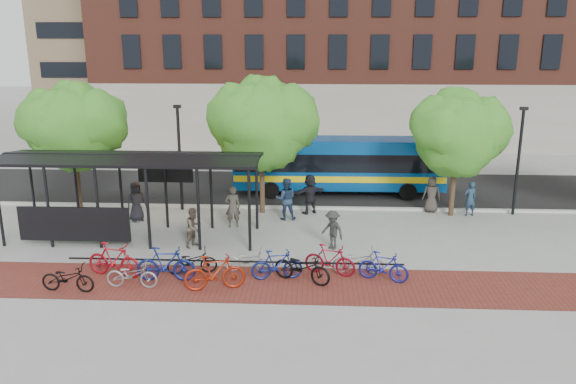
{
  "coord_description": "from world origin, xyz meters",
  "views": [
    {
      "loc": [
        -0.43,
        -22.58,
        7.99
      ],
      "look_at": [
        -1.66,
        1.21,
        1.6
      ],
      "focal_mm": 35.0,
      "sensor_mm": 36.0,
      "label": 1
    }
  ],
  "objects_px": {
    "bus": "(338,162)",
    "bike_9": "(330,260)",
    "bike_7": "(277,265)",
    "pedestrian_2": "(286,199)",
    "bike_1": "(114,260)",
    "bike_8": "(302,267)",
    "bike_0": "(68,278)",
    "bike_3": "(166,264)",
    "bike_10": "(358,261)",
    "pedestrian_7": "(470,199)",
    "bike_2": "(132,275)",
    "bike_5": "(215,272)",
    "bike_11": "(383,267)",
    "tree_a": "(74,124)",
    "pedestrian_9": "(332,230)",
    "pedestrian_1": "(233,207)",
    "pedestrian_0": "(136,201)",
    "tree_b": "(264,120)",
    "bike_4": "(192,261)",
    "bus_shelter": "(128,168)",
    "lamp_post_left": "(180,155)",
    "pedestrian_6": "(432,194)",
    "pedestrian_5": "(310,194)",
    "lamp_post_right": "(519,158)",
    "pedestrian_8": "(194,227)",
    "tree_c": "(459,131)",
    "bike_6": "(248,260)"
  },
  "relations": [
    {
      "from": "tree_c",
      "to": "bike_1",
      "type": "bearing_deg",
      "value": -149.6
    },
    {
      "from": "tree_b",
      "to": "pedestrian_9",
      "type": "height_order",
      "value": "tree_b"
    },
    {
      "from": "tree_a",
      "to": "bike_6",
      "type": "xyz_separation_m",
      "value": [
        9.08,
        -7.32,
        -3.8
      ]
    },
    {
      "from": "lamp_post_right",
      "to": "bus",
      "type": "bearing_deg",
      "value": 157.41
    },
    {
      "from": "tree_a",
      "to": "bike_10",
      "type": "height_order",
      "value": "tree_a"
    },
    {
      "from": "bike_5",
      "to": "pedestrian_7",
      "type": "distance_m",
      "value": 13.78
    },
    {
      "from": "bike_1",
      "to": "bike_9",
      "type": "relative_size",
      "value": 1.11
    },
    {
      "from": "tree_c",
      "to": "pedestrian_2",
      "type": "distance_m",
      "value": 8.54
    },
    {
      "from": "bike_7",
      "to": "bike_11",
      "type": "relative_size",
      "value": 1.02
    },
    {
      "from": "bike_2",
      "to": "bike_6",
      "type": "distance_m",
      "value": 4.01
    },
    {
      "from": "tree_b",
      "to": "bike_8",
      "type": "height_order",
      "value": "tree_b"
    },
    {
      "from": "lamp_post_left",
      "to": "bike_7",
      "type": "xyz_separation_m",
      "value": [
        5.25,
        -8.15,
        -2.21
      ]
    },
    {
      "from": "bus",
      "to": "bike_8",
      "type": "height_order",
      "value": "bus"
    },
    {
      "from": "bike_1",
      "to": "bike_11",
      "type": "relative_size",
      "value": 1.18
    },
    {
      "from": "bike_3",
      "to": "pedestrian_1",
      "type": "relative_size",
      "value": 1.1
    },
    {
      "from": "pedestrian_2",
      "to": "bus",
      "type": "bearing_deg",
      "value": -123.48
    },
    {
      "from": "bike_11",
      "to": "pedestrian_5",
      "type": "bearing_deg",
      "value": 37.56
    },
    {
      "from": "bus",
      "to": "bike_5",
      "type": "distance_m",
      "value": 13.37
    },
    {
      "from": "bike_7",
      "to": "pedestrian_2",
      "type": "bearing_deg",
      "value": -9.64
    },
    {
      "from": "bus_shelter",
      "to": "lamp_post_left",
      "type": "height_order",
      "value": "lamp_post_left"
    },
    {
      "from": "bike_10",
      "to": "lamp_post_right",
      "type": "bearing_deg",
      "value": -45.28
    },
    {
      "from": "pedestrian_2",
      "to": "pedestrian_9",
      "type": "bearing_deg",
      "value": 113.52
    },
    {
      "from": "lamp_post_right",
      "to": "bike_6",
      "type": "height_order",
      "value": "lamp_post_right"
    },
    {
      "from": "bike_5",
      "to": "bike_8",
      "type": "xyz_separation_m",
      "value": [
        2.87,
        0.76,
        -0.06
      ]
    },
    {
      "from": "lamp_post_right",
      "to": "bus",
      "type": "relative_size",
      "value": 0.46
    },
    {
      "from": "tree_a",
      "to": "pedestrian_6",
      "type": "distance_m",
      "value": 17.39
    },
    {
      "from": "tree_a",
      "to": "pedestrian_9",
      "type": "height_order",
      "value": "tree_a"
    },
    {
      "from": "tree_b",
      "to": "bike_4",
      "type": "xyz_separation_m",
      "value": [
        -1.88,
        -7.56,
        -4.0
      ]
    },
    {
      "from": "pedestrian_0",
      "to": "bike_1",
      "type": "bearing_deg",
      "value": -116.5
    },
    {
      "from": "bike_10",
      "to": "pedestrian_1",
      "type": "xyz_separation_m",
      "value": [
        -5.2,
        4.95,
        0.46
      ]
    },
    {
      "from": "tree_b",
      "to": "pedestrian_6",
      "type": "height_order",
      "value": "tree_b"
    },
    {
      "from": "bike_11",
      "to": "bike_0",
      "type": "bearing_deg",
      "value": 116.36
    },
    {
      "from": "bike_8",
      "to": "pedestrian_9",
      "type": "xyz_separation_m",
      "value": [
        1.11,
        3.26,
        0.25
      ]
    },
    {
      "from": "bike_9",
      "to": "pedestrian_0",
      "type": "relative_size",
      "value": 1.01
    },
    {
      "from": "bike_8",
      "to": "bike_0",
      "type": "bearing_deg",
      "value": 122.92
    },
    {
      "from": "tree_b",
      "to": "pedestrian_2",
      "type": "bearing_deg",
      "value": -44.48
    },
    {
      "from": "bike_10",
      "to": "pedestrian_8",
      "type": "bearing_deg",
      "value": 70.68
    },
    {
      "from": "bike_3",
      "to": "bike_10",
      "type": "xyz_separation_m",
      "value": [
        6.64,
        1.0,
        -0.14
      ]
    },
    {
      "from": "bike_2",
      "to": "bike_8",
      "type": "bearing_deg",
      "value": -80.81
    },
    {
      "from": "bus_shelter",
      "to": "tree_a",
      "type": "height_order",
      "value": "tree_a"
    },
    {
      "from": "tree_a",
      "to": "pedestrian_6",
      "type": "bearing_deg",
      "value": 1.51
    },
    {
      "from": "pedestrian_2",
      "to": "tree_c",
      "type": "bearing_deg",
      "value": -177.32
    },
    {
      "from": "bike_2",
      "to": "bike_5",
      "type": "distance_m",
      "value": 2.82
    },
    {
      "from": "bike_0",
      "to": "pedestrian_5",
      "type": "relative_size",
      "value": 0.94
    },
    {
      "from": "bike_4",
      "to": "pedestrian_7",
      "type": "relative_size",
      "value": 1.05
    },
    {
      "from": "bike_2",
      "to": "bike_11",
      "type": "relative_size",
      "value": 1.0
    },
    {
      "from": "bus",
      "to": "bike_9",
      "type": "height_order",
      "value": "bus"
    },
    {
      "from": "bike_10",
      "to": "pedestrian_7",
      "type": "relative_size",
      "value": 1.08
    },
    {
      "from": "bike_2",
      "to": "bike_3",
      "type": "distance_m",
      "value": 1.17
    },
    {
      "from": "bike_3",
      "to": "bike_4",
      "type": "bearing_deg",
      "value": -48.57
    }
  ]
}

